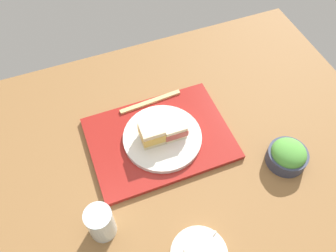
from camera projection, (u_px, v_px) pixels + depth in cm
name	position (u px, v px, depth cm)	size (l,w,h in cm)	color
ground_plane	(161.00, 166.00, 100.76)	(140.00, 100.00, 3.00)	brown
serving_tray	(160.00, 138.00, 103.60)	(41.46, 30.15, 1.49)	maroon
sandwich_plate	(162.00, 137.00, 101.99)	(23.27, 23.27, 1.48)	silver
sandwich_near	(174.00, 128.00, 100.07)	(6.99, 6.43, 4.81)	beige
sandwich_far	(151.00, 134.00, 98.32)	(6.68, 6.50, 5.89)	beige
salad_bowl	(288.00, 155.00, 97.46)	(11.39, 11.39, 6.97)	#33384C
chopsticks_pair	(150.00, 102.00, 110.29)	(20.57, 2.67, 0.70)	tan
coffee_cup	(200.00, 252.00, 82.86)	(14.29, 14.29, 5.99)	silver
drinking_glass	(101.00, 223.00, 84.14)	(6.78, 6.78, 10.49)	silver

